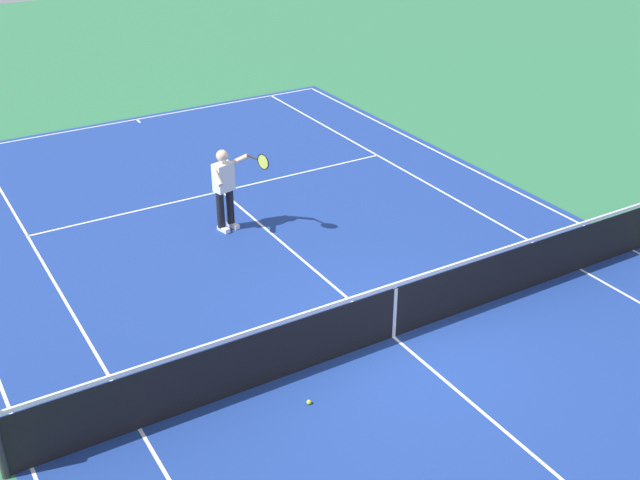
% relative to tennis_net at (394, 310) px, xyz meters
% --- Properties ---
extents(ground_plane, '(60.00, 60.00, 0.00)m').
position_rel_tennis_net_xyz_m(ground_plane, '(0.00, 0.00, -0.49)').
color(ground_plane, '#2D7247').
extents(court_slab, '(24.20, 11.40, 0.00)m').
position_rel_tennis_net_xyz_m(court_slab, '(0.00, 0.00, -0.49)').
color(court_slab, navy).
rests_on(court_slab, ground_plane).
extents(court_line_markings, '(23.85, 11.05, 0.01)m').
position_rel_tennis_net_xyz_m(court_line_markings, '(0.00, 0.00, -0.49)').
color(court_line_markings, white).
rests_on(court_line_markings, ground_plane).
extents(tennis_net, '(0.10, 11.70, 1.08)m').
position_rel_tennis_net_xyz_m(tennis_net, '(0.00, 0.00, 0.00)').
color(tennis_net, '#2D2D33').
rests_on(tennis_net, ground_plane).
extents(tennis_player_near, '(0.99, 0.86, 1.70)m').
position_rel_tennis_net_xyz_m(tennis_player_near, '(4.70, 0.63, 0.44)').
color(tennis_player_near, black).
rests_on(tennis_player_near, ground_plane).
extents(tennis_ball, '(0.07, 0.07, 0.07)m').
position_rel_tennis_net_xyz_m(tennis_ball, '(-0.72, 1.94, -0.46)').
color(tennis_ball, '#CCE01E').
rests_on(tennis_ball, ground_plane).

